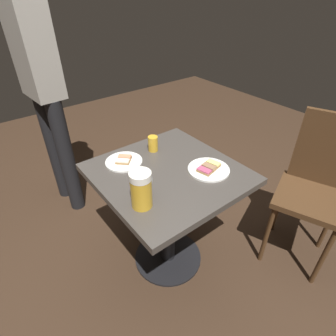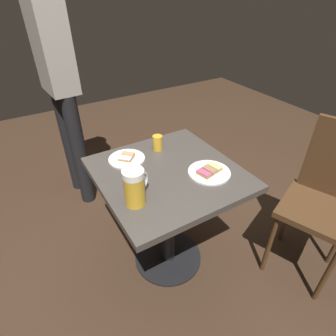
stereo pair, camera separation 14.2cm
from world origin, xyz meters
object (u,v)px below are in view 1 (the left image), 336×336
plate_far (124,161)px  beer_glass_small (153,144)px  plate_near (209,169)px  patron_standing (41,82)px  beer_mug (142,189)px  cafe_chair (316,183)px

plate_far → beer_glass_small: size_ratio=2.25×
plate_near → beer_glass_small: size_ratio=2.45×
plate_far → patron_standing: size_ratio=0.12×
beer_mug → plate_far: bearing=162.8°
beer_glass_small → patron_standing: patron_standing is taller
plate_far → cafe_chair: size_ratio=0.21×
beer_glass_small → cafe_chair: 0.99m
cafe_chair → plate_near: bearing=39.1°
beer_glass_small → cafe_chair: bearing=45.2°
beer_mug → plate_near: bearing=91.2°
beer_mug → cafe_chair: bearing=72.0°
plate_far → beer_glass_small: (-0.01, 0.20, 0.04)m
beer_glass_small → patron_standing: 0.86m
cafe_chair → beer_mug: bearing=51.2°
patron_standing → beer_mug: bearing=-3.2°
beer_mug → cafe_chair: 1.08m
beer_glass_small → cafe_chair: (0.68, 0.69, -0.20)m
plate_near → cafe_chair: cafe_chair is taller
beer_glass_small → patron_standing: (-0.75, -0.34, 0.24)m
cafe_chair → patron_standing: (-1.43, -1.03, 0.44)m
plate_far → cafe_chair: (0.67, 0.89, -0.16)m
beer_mug → patron_standing: 1.13m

